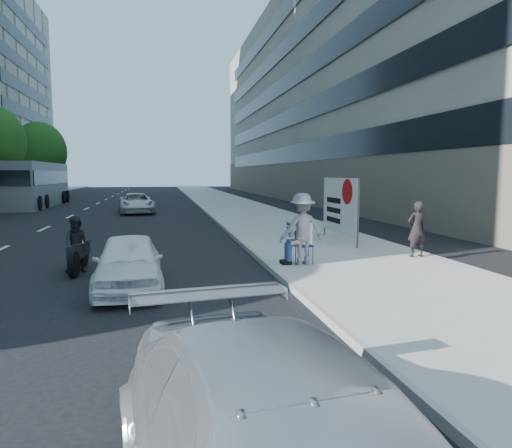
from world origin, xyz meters
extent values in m
plane|color=black|center=(0.00, 0.00, 0.00)|extent=(160.00, 160.00, 0.00)
cube|color=#A3A099|center=(4.00, 20.00, 0.07)|extent=(5.00, 120.00, 0.15)
cube|color=gray|center=(17.00, 32.00, 10.00)|extent=(14.00, 70.00, 20.00)
cylinder|color=#382616|center=(-13.70, 44.00, 1.31)|extent=(0.30, 0.30, 2.62)
ellipsoid|color=#184913|center=(-13.70, 44.00, 4.79)|extent=(5.40, 5.40, 6.21)
cylinder|color=navy|center=(2.22, 3.09, 0.38)|extent=(0.02, 0.02, 0.45)
cylinder|color=navy|center=(2.58, 3.09, 0.38)|extent=(0.02, 0.02, 0.45)
cylinder|color=navy|center=(2.22, 3.45, 0.38)|extent=(0.02, 0.02, 0.45)
cylinder|color=navy|center=(2.58, 3.45, 0.38)|extent=(0.02, 0.02, 0.45)
cube|color=navy|center=(2.40, 3.27, 0.61)|extent=(0.40, 0.40, 0.03)
cube|color=navy|center=(2.40, 3.46, 0.80)|extent=(0.40, 0.02, 0.40)
cylinder|color=navy|center=(2.18, 3.17, 0.70)|extent=(0.44, 0.17, 0.17)
cylinder|color=navy|center=(1.96, 3.17, 0.47)|extent=(0.14, 0.14, 0.46)
cube|color=black|center=(1.90, 3.17, 0.20)|extent=(0.26, 0.11, 0.10)
cylinder|color=navy|center=(2.18, 3.37, 0.70)|extent=(0.44, 0.17, 0.17)
cylinder|color=navy|center=(1.96, 3.37, 0.47)|extent=(0.14, 0.14, 0.46)
cube|color=black|center=(1.90, 3.37, 0.20)|extent=(0.26, 0.11, 0.10)
cube|color=beige|center=(2.42, 3.27, 0.96)|extent=(0.26, 0.42, 0.56)
sphere|color=tan|center=(2.42, 3.27, 1.33)|extent=(0.23, 0.23, 0.23)
ellipsoid|color=gray|center=(2.44, 3.27, 1.36)|extent=(0.22, 0.24, 0.19)
ellipsoid|color=gray|center=(2.34, 3.27, 1.26)|extent=(0.10, 0.14, 0.13)
cylinder|color=beige|center=(2.30, 3.03, 0.93)|extent=(0.30, 0.10, 0.25)
cylinder|color=tan|center=(2.10, 3.03, 0.75)|extent=(0.29, 0.09, 0.14)
cylinder|color=beige|center=(2.35, 3.53, 0.98)|extent=(0.26, 0.20, 0.32)
cylinder|color=tan|center=(2.22, 3.67, 0.88)|extent=(0.30, 0.21, 0.18)
cube|color=white|center=(2.15, 3.82, 1.01)|extent=(0.03, 0.55, 0.40)
imported|color=slate|center=(2.30, 3.17, 1.07)|extent=(1.27, 0.83, 1.85)
imported|color=black|center=(5.80, 3.54, 0.94)|extent=(0.60, 0.42, 1.57)
cylinder|color=#4C4C4C|center=(4.80, 5.28, 1.25)|extent=(0.06, 0.06, 2.20)
cylinder|color=#4C4C4C|center=(4.80, 8.28, 1.25)|extent=(0.06, 0.06, 2.20)
cube|color=silver|center=(4.78, 6.78, 1.40)|extent=(0.04, 3.00, 1.90)
cylinder|color=#A50C0C|center=(4.75, 6.08, 1.90)|extent=(0.01, 0.84, 0.84)
cube|color=black|center=(4.75, 7.28, 1.55)|extent=(0.01, 1.30, 0.18)
cube|color=black|center=(4.75, 7.28, 1.20)|extent=(0.01, 1.30, 0.18)
cube|color=black|center=(4.75, 7.28, 0.85)|extent=(0.01, 1.30, 0.18)
imported|color=white|center=(-1.96, 2.00, 0.59)|extent=(1.53, 3.54, 1.19)
imported|color=silver|center=(-2.83, 21.67, 0.63)|extent=(2.57, 4.71, 1.25)
cylinder|color=black|center=(-3.34, 3.41, 0.32)|extent=(0.19, 0.65, 0.64)
cylinder|color=black|center=(-3.34, 4.81, 0.32)|extent=(0.19, 0.65, 0.64)
cube|color=black|center=(-3.34, 4.11, 0.55)|extent=(0.38, 1.22, 0.35)
imported|color=black|center=(-3.34, 4.01, 0.71)|extent=(0.75, 0.61, 1.42)
cube|color=slate|center=(-10.62, 29.43, 1.65)|extent=(2.64, 12.03, 3.30)
cube|color=black|center=(-11.89, 29.43, 2.20)|extent=(0.19, 11.50, 1.00)
cube|color=black|center=(-9.35, 29.43, 2.20)|extent=(0.19, 11.50, 1.00)
cube|color=black|center=(-10.62, 23.41, 2.20)|extent=(2.40, 0.09, 1.00)
cylinder|color=black|center=(-9.37, 24.93, 0.50)|extent=(0.26, 1.00, 1.00)
cylinder|color=black|center=(-11.87, 26.93, 0.50)|extent=(0.26, 1.00, 1.00)
cylinder|color=black|center=(-9.37, 26.93, 0.50)|extent=(0.26, 1.00, 1.00)
cylinder|color=black|center=(-11.87, 32.93, 0.50)|extent=(0.26, 1.00, 1.00)
cylinder|color=black|center=(-9.37, 32.93, 0.50)|extent=(0.26, 1.00, 1.00)
cylinder|color=black|center=(-11.87, 34.43, 0.50)|extent=(0.26, 1.00, 1.00)
cylinder|color=black|center=(-9.37, 34.43, 0.50)|extent=(0.26, 1.00, 1.00)
camera|label=1|loc=(-1.23, -8.04, 2.51)|focal=32.00mm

